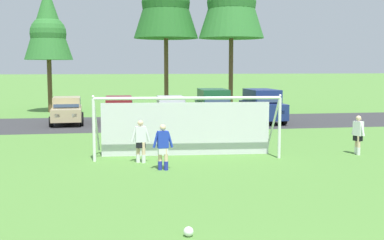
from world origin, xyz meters
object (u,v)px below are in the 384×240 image
(player_defender_far, at_px, (163,147))
(parked_car_slot_center_right, at_px, (262,105))
(parked_car_slot_far_left, at_px, (67,110))
(parked_car_slot_left, at_px, (119,109))
(player_striker_near, at_px, (141,141))
(parked_car_slot_center, at_px, (214,105))
(parked_car_slot_center_left, at_px, (171,109))
(soccer_ball, at_px, (189,232))
(soccer_goal, at_px, (187,125))
(player_midfield_center, at_px, (358,135))

(player_defender_far, height_order, parked_car_slot_center_right, parked_car_slot_center_right)
(parked_car_slot_far_left, height_order, parked_car_slot_left, same)
(player_defender_far, bearing_deg, player_striker_near, 115.88)
(parked_car_slot_center, bearing_deg, parked_car_slot_center_left, -178.89)
(player_defender_far, relative_size, parked_car_slot_left, 0.39)
(player_striker_near, distance_m, parked_car_slot_far_left, 13.77)
(soccer_ball, bearing_deg, parked_car_slot_left, 93.23)
(soccer_goal, relative_size, player_striker_near, 4.59)
(parked_car_slot_left, height_order, parked_car_slot_center_right, parked_car_slot_center_right)
(soccer_goal, relative_size, parked_car_slot_center, 1.62)
(soccer_ball, relative_size, parked_car_slot_center, 0.05)
(player_striker_near, distance_m, player_midfield_center, 9.05)
(player_midfield_center, relative_size, parked_car_slot_center_right, 0.35)
(player_striker_near, height_order, parked_car_slot_center, parked_car_slot_center)
(soccer_ball, relative_size, parked_car_slot_center_left, 0.05)
(soccer_ball, bearing_deg, player_midfield_center, 45.25)
(soccer_ball, distance_m, parked_car_slot_center, 21.78)
(parked_car_slot_far_left, bearing_deg, parked_car_slot_center, -1.74)
(soccer_ball, bearing_deg, player_defender_far, 88.83)
(player_striker_near, height_order, parked_car_slot_far_left, parked_car_slot_far_left)
(soccer_ball, bearing_deg, parked_car_slot_center_left, 84.30)
(soccer_ball, xyz_separation_m, player_striker_near, (-0.57, 8.28, 0.71))
(player_defender_far, distance_m, parked_car_slot_center_right, 15.75)
(soccer_goal, distance_m, parked_car_slot_center_right, 12.96)
(soccer_ball, bearing_deg, parked_car_slot_far_left, 101.84)
(player_midfield_center, relative_size, parked_car_slot_left, 0.39)
(parked_car_slot_far_left, distance_m, parked_car_slot_left, 3.29)
(soccer_ball, distance_m, player_midfield_center, 12.07)
(parked_car_slot_center_left, bearing_deg, parked_car_slot_center, 1.11)
(parked_car_slot_center_right, bearing_deg, parked_car_slot_center, 166.40)
(soccer_ball, height_order, player_striker_near, player_striker_near)
(player_defender_far, xyz_separation_m, parked_car_slot_center_right, (7.93, 13.61, 0.29))
(parked_car_slot_center, bearing_deg, soccer_goal, -106.86)
(player_defender_far, relative_size, parked_car_slot_center_right, 0.35)
(player_defender_far, bearing_deg, parked_car_slot_center, 71.44)
(player_midfield_center, bearing_deg, parked_car_slot_far_left, 135.14)
(player_striker_near, bearing_deg, parked_car_slot_center_left, 78.24)
(soccer_goal, xyz_separation_m, parked_car_slot_left, (-2.59, 12.31, -0.42))
(player_defender_far, relative_size, parked_car_slot_center, 0.35)
(player_striker_near, xyz_separation_m, parked_car_slot_far_left, (-3.94, 13.19, 0.05))
(parked_car_slot_far_left, relative_size, parked_car_slot_center_left, 1.02)
(soccer_goal, xyz_separation_m, player_striker_near, (-1.94, -1.06, -0.47))
(parked_car_slot_far_left, bearing_deg, player_striker_near, -73.39)
(player_defender_far, xyz_separation_m, parked_car_slot_left, (-1.36, 14.83, 0.05))
(soccer_goal, distance_m, parked_car_slot_left, 12.59)
(soccer_goal, height_order, player_midfield_center, soccer_goal)
(parked_car_slot_far_left, xyz_separation_m, parked_car_slot_left, (3.28, 0.18, 0.00))
(player_midfield_center, height_order, parked_car_slot_center_left, parked_car_slot_center_left)
(soccer_ball, xyz_separation_m, parked_car_slot_center_right, (8.07, 20.44, 1.00))
(player_midfield_center, xyz_separation_m, parked_car_slot_left, (-9.70, 13.10, 0.05))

